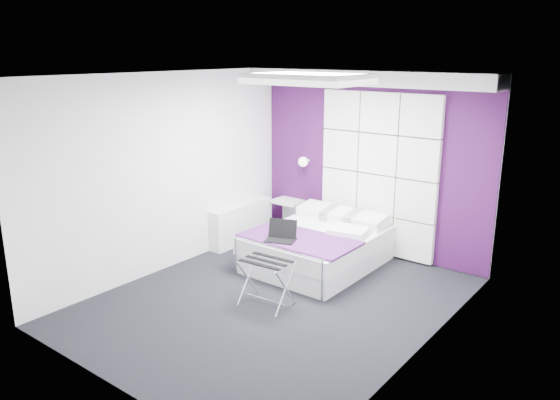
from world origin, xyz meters
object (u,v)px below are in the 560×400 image
(radiator, at_px, (241,223))
(bed, at_px, (318,247))
(laptop, at_px, (283,235))
(nightstand, at_px, (288,201))
(luggage_rack, at_px, (266,282))
(wall_lamp, at_px, (305,161))

(radiator, bearing_deg, bed, -2.82)
(radiator, height_order, bed, bed)
(laptop, bearing_deg, nightstand, 104.28)
(luggage_rack, bearing_deg, nightstand, 117.54)
(wall_lamp, distance_m, laptop, 1.73)
(bed, relative_size, laptop, 4.91)
(radiator, distance_m, luggage_rack, 2.20)
(wall_lamp, bearing_deg, radiator, -130.10)
(nightstand, xyz_separation_m, luggage_rack, (1.32, -2.15, -0.28))
(nightstand, relative_size, luggage_rack, 0.81)
(luggage_rack, bearing_deg, laptop, 110.12)
(wall_lamp, relative_size, nightstand, 0.33)
(wall_lamp, bearing_deg, luggage_rack, -64.87)
(radiator, relative_size, laptop, 3.25)
(radiator, xyz_separation_m, laptop, (1.34, -0.69, 0.27))
(wall_lamp, distance_m, luggage_rack, 2.60)
(bed, relative_size, nightstand, 4.05)
(wall_lamp, relative_size, laptop, 0.41)
(nightstand, bearing_deg, luggage_rack, -58.57)
(radiator, distance_m, nightstand, 0.84)
(wall_lamp, height_order, radiator, wall_lamp)
(bed, xyz_separation_m, luggage_rack, (0.20, -1.36, 0.00))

